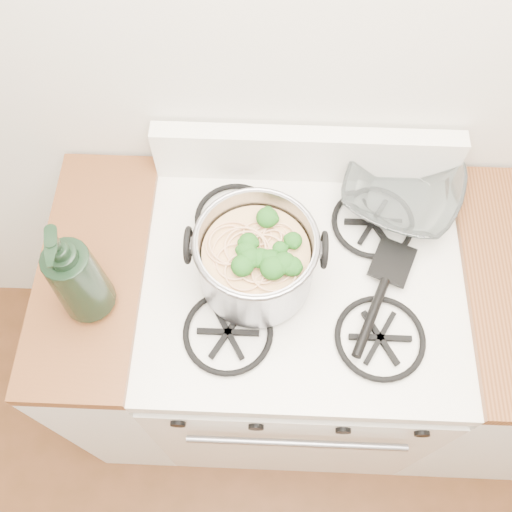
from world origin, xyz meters
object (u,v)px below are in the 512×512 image
object	(u,v)px
gas_range	(292,342)
spatula	(393,261)
glass_bowl	(400,195)
bottle	(74,273)
stock_pot	(256,260)

from	to	relation	value
gas_range	spatula	size ratio (longest dim) A/B	2.98
glass_bowl	bottle	size ratio (longest dim) A/B	0.37
stock_pot	bottle	size ratio (longest dim) A/B	0.97
bottle	spatula	bearing A→B (deg)	-0.58
stock_pot	glass_bowl	distance (m)	0.43
gas_range	bottle	bearing A→B (deg)	-169.40
glass_bowl	bottle	bearing A→B (deg)	-156.58
glass_bowl	gas_range	bearing A→B (deg)	-136.94
gas_range	glass_bowl	size ratio (longest dim) A/B	8.09
gas_range	stock_pot	xyz separation A→B (m)	(-0.11, -0.01, 0.57)
gas_range	glass_bowl	world-z (taller)	glass_bowl
gas_range	stock_pot	size ratio (longest dim) A/B	3.09
gas_range	glass_bowl	xyz separation A→B (m)	(0.24, 0.22, 0.50)
spatula	bottle	distance (m)	0.71
spatula	bottle	xyz separation A→B (m)	(-0.69, -0.13, 0.14)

